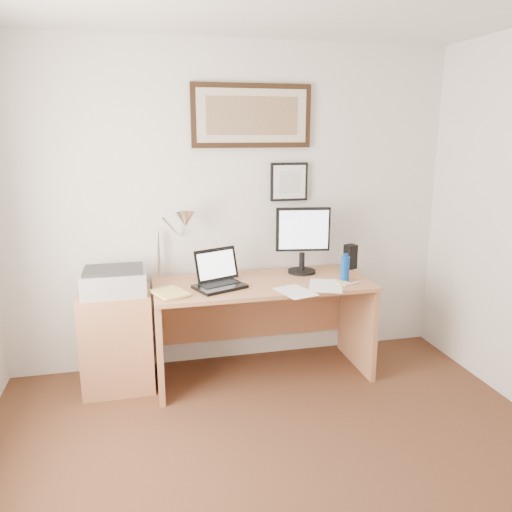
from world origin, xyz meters
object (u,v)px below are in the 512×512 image
object	(u,v)px
side_cabinet	(117,340)
desk	(260,308)
book	(157,296)
printer	(114,281)
water_bottle	(345,269)
laptop	(219,278)
lcd_monitor	(303,237)

from	to	relation	value
side_cabinet	desk	world-z (taller)	desk
book	printer	size ratio (longest dim) A/B	0.61
water_bottle	laptop	distance (m)	0.94
book	lcd_monitor	xyz separation A→B (m)	(1.14, 0.35, 0.28)
book	desk	bearing A→B (deg)	19.52
desk	lcd_monitor	xyz separation A→B (m)	(0.36, 0.08, 0.53)
water_bottle	book	world-z (taller)	water_bottle
water_bottle	laptop	xyz separation A→B (m)	(-0.93, 0.09, -0.04)
book	laptop	xyz separation A→B (m)	(0.45, 0.15, 0.05)
side_cabinet	desk	distance (m)	1.08
water_bottle	printer	world-z (taller)	water_bottle
book	printer	xyz separation A→B (m)	(-0.28, 0.23, 0.06)
book	water_bottle	bearing A→B (deg)	2.56
side_cabinet	water_bottle	xyz separation A→B (m)	(1.67, -0.18, 0.48)
side_cabinet	desk	xyz separation A→B (m)	(1.07, 0.04, 0.15)
lcd_monitor	water_bottle	bearing A→B (deg)	-51.00
laptop	lcd_monitor	bearing A→B (deg)	15.84
book	laptop	size ratio (longest dim) A/B	0.66
side_cabinet	laptop	distance (m)	0.86
lcd_monitor	printer	size ratio (longest dim) A/B	1.18
printer	water_bottle	bearing A→B (deg)	-5.75
side_cabinet	laptop	bearing A→B (deg)	-6.77
side_cabinet	book	xyz separation A→B (m)	(0.29, -0.24, 0.40)
desk	lcd_monitor	size ratio (longest dim) A/B	3.08
book	desk	distance (m)	0.86
book	printer	world-z (taller)	printer
water_bottle	printer	size ratio (longest dim) A/B	0.44
water_bottle	printer	distance (m)	1.67
book	laptop	distance (m)	0.48
side_cabinet	book	size ratio (longest dim) A/B	2.72
water_bottle	book	bearing A→B (deg)	-177.44
water_bottle	desk	bearing A→B (deg)	160.19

